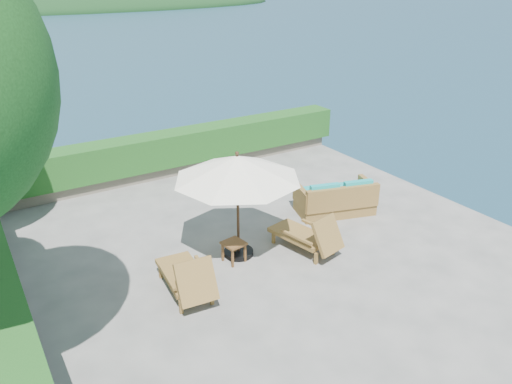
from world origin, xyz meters
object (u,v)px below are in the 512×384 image
side_table (234,246)px  wicker_loveseat (336,200)px  lounge_left (187,276)px  lounge_right (308,235)px  patio_umbrella (237,169)px

side_table → wicker_loveseat: 3.58m
wicker_loveseat → side_table: bearing=-152.6°
lounge_left → side_table: bearing=28.9°
lounge_left → lounge_right: 3.09m
patio_umbrella → lounge_left: patio_umbrella is taller
patio_umbrella → wicker_loveseat: size_ratio=1.38×
lounge_right → wicker_loveseat: lounge_right is taller
patio_umbrella → lounge_right: bearing=-26.1°
patio_umbrella → wicker_loveseat: 3.75m
lounge_left → side_table: (1.41, 0.62, -0.04)m
lounge_left → lounge_right: size_ratio=1.00×
lounge_right → wicker_loveseat: (1.84, 1.20, -0.04)m
lounge_left → side_table: size_ratio=3.59×
lounge_left → lounge_right: (3.09, 0.09, -0.01)m
patio_umbrella → wicker_loveseat: bearing=8.5°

